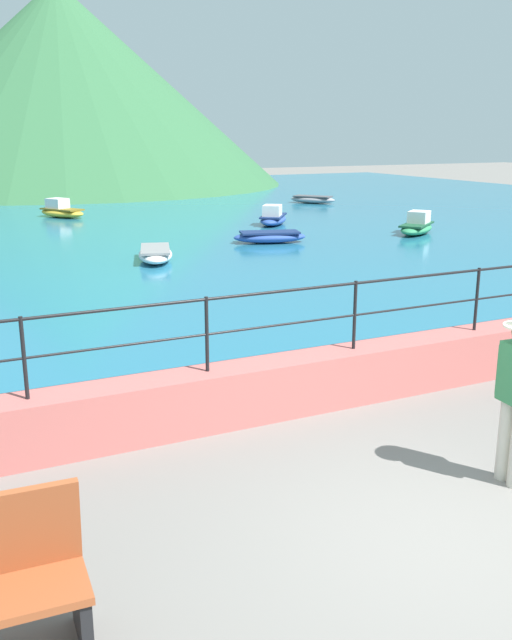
% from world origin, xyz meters
% --- Properties ---
extents(ground_plane, '(120.00, 120.00, 0.00)m').
position_xyz_m(ground_plane, '(0.00, 0.00, 0.00)').
color(ground_plane, slate).
extents(promenade_wall, '(20.00, 0.56, 0.70)m').
position_xyz_m(promenade_wall, '(0.00, 3.20, 0.35)').
color(promenade_wall, '#BC605B').
rests_on(promenade_wall, ground).
extents(railing, '(18.44, 0.04, 0.90)m').
position_xyz_m(railing, '(0.00, 3.20, 1.33)').
color(railing, black).
rests_on(railing, promenade_wall).
extents(lake_water, '(64.00, 44.32, 0.06)m').
position_xyz_m(lake_water, '(0.00, 25.84, 0.03)').
color(lake_water, '#236B89').
rests_on(lake_water, ground).
extents(hill_main, '(28.65, 28.65, 12.73)m').
position_xyz_m(hill_main, '(5.27, 44.33, 6.36)').
color(hill_main, '#33663D').
rests_on(hill_main, ground).
extents(boat_0, '(2.46, 1.49, 0.36)m').
position_xyz_m(boat_0, '(5.95, 15.42, 0.26)').
color(boat_0, '#2D4C9E').
rests_on(boat_0, lake_water).
extents(boat_1, '(1.96, 2.43, 0.76)m').
position_xyz_m(boat_1, '(1.30, 25.26, 0.33)').
color(boat_1, gold).
rests_on(boat_1, lake_water).
extents(boat_3, '(2.38, 2.11, 0.76)m').
position_xyz_m(boat_3, '(11.42, 15.04, 0.33)').
color(boat_3, '#338C59').
rests_on(boat_3, lake_water).
extents(boat_4, '(1.54, 2.46, 0.36)m').
position_xyz_m(boat_4, '(1.71, 13.89, 0.26)').
color(boat_4, white).
rests_on(boat_4, lake_water).
extents(boat_6, '(2.12, 2.37, 0.36)m').
position_xyz_m(boat_6, '(13.60, 25.90, 0.26)').
color(boat_6, gray).
rests_on(boat_6, lake_water).
extents(boat_7, '(2.09, 2.39, 0.76)m').
position_xyz_m(boat_7, '(8.07, 19.35, 0.33)').
color(boat_7, '#2D4C9E').
rests_on(boat_7, lake_water).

